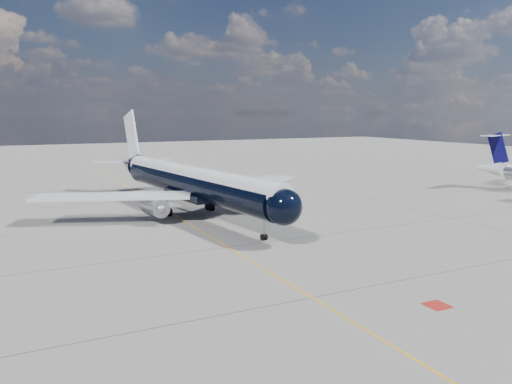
% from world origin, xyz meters
% --- Properties ---
extents(ground, '(320.00, 320.00, 0.00)m').
position_xyz_m(ground, '(0.00, 30.00, 0.00)').
color(ground, gray).
rests_on(ground, ground).
extents(taxiway_centerline, '(0.16, 160.00, 0.01)m').
position_xyz_m(taxiway_centerline, '(0.00, 25.00, 0.00)').
color(taxiway_centerline, '#F2A50C').
rests_on(taxiway_centerline, ground).
extents(red_marking, '(1.60, 1.60, 0.01)m').
position_xyz_m(red_marking, '(6.80, -10.00, 0.00)').
color(red_marking, maroon).
rests_on(red_marking, ground).
extents(main_airliner, '(37.92, 46.48, 13.44)m').
position_xyz_m(main_airliner, '(2.18, 27.63, 4.17)').
color(main_airliner, black).
rests_on(main_airliner, ground).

